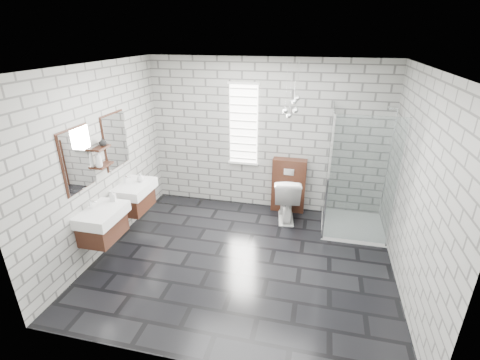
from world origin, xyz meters
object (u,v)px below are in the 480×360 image
(vanity_left, at_px, (100,215))
(vanity_right, at_px, (132,189))
(shower_enclosure, at_px, (349,204))
(cistern_panel, at_px, (289,185))
(toilet, at_px, (286,197))

(vanity_left, distance_m, vanity_right, 0.88)
(vanity_left, xyz_separation_m, vanity_right, (0.00, 0.88, 0.00))
(vanity_left, height_order, shower_enclosure, shower_enclosure)
(vanity_right, height_order, cistern_panel, vanity_right)
(vanity_left, distance_m, toilet, 3.04)
(vanity_left, height_order, cistern_panel, vanity_left)
(shower_enclosure, bearing_deg, vanity_left, -153.95)
(cistern_panel, xyz_separation_m, shower_enclosure, (1.04, -0.52, 0.00))
(shower_enclosure, xyz_separation_m, toilet, (-1.04, 0.21, -0.10))
(vanity_right, relative_size, shower_enclosure, 0.77)
(vanity_left, relative_size, toilet, 1.96)
(vanity_left, xyz_separation_m, shower_enclosure, (3.41, 1.67, -0.25))
(vanity_right, bearing_deg, vanity_left, -90.00)
(vanity_left, xyz_separation_m, cistern_panel, (2.37, 2.18, -0.26))
(cistern_panel, xyz_separation_m, toilet, (0.00, -0.31, -0.10))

